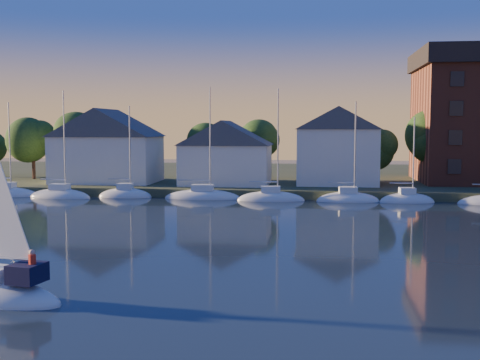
# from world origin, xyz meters

# --- Properties ---
(shoreline_land) EXTENTS (160.00, 50.00, 2.00)m
(shoreline_land) POSITION_xyz_m (0.00, 75.00, 0.00)
(shoreline_land) COLOR #333E24
(shoreline_land) RESTS_ON ground
(wooden_dock) EXTENTS (120.00, 3.00, 1.00)m
(wooden_dock) POSITION_xyz_m (0.00, 52.00, 0.00)
(wooden_dock) COLOR brown
(wooden_dock) RESTS_ON ground
(clubhouse_west) EXTENTS (13.65, 9.45, 9.64)m
(clubhouse_west) POSITION_xyz_m (-22.00, 58.00, 5.93)
(clubhouse_west) COLOR white
(clubhouse_west) RESTS_ON shoreline_land
(clubhouse_centre) EXTENTS (11.55, 8.40, 8.08)m
(clubhouse_centre) POSITION_xyz_m (-6.00, 57.00, 5.13)
(clubhouse_centre) COLOR white
(clubhouse_centre) RESTS_ON shoreline_land
(clubhouse_east) EXTENTS (10.50, 8.40, 9.80)m
(clubhouse_east) POSITION_xyz_m (8.00, 59.00, 6.00)
(clubhouse_east) COLOR white
(clubhouse_east) RESTS_ON shoreline_land
(tree_line) EXTENTS (93.40, 5.40, 8.90)m
(tree_line) POSITION_xyz_m (2.00, 63.00, 7.18)
(tree_line) COLOR #352118
(tree_line) RESTS_ON shoreline_land
(moored_fleet) EXTENTS (95.50, 2.40, 12.05)m
(moored_fleet) POSITION_xyz_m (4.00, 49.00, 0.10)
(moored_fleet) COLOR silver
(moored_fleet) RESTS_ON ground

